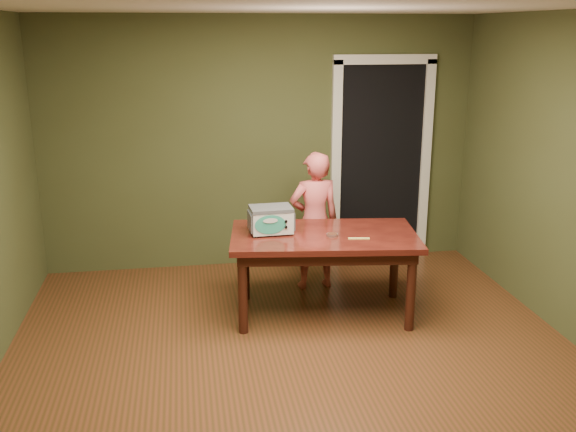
% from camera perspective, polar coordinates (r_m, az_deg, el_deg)
% --- Properties ---
extents(floor, '(5.00, 5.00, 0.00)m').
position_cam_1_polar(floor, '(4.81, 1.50, -14.33)').
color(floor, brown).
rests_on(floor, ground).
extents(room_shell, '(4.52, 5.02, 2.61)m').
position_cam_1_polar(room_shell, '(4.21, 1.67, 6.11)').
color(room_shell, '#404826').
rests_on(room_shell, ground).
extents(doorway, '(1.10, 0.66, 2.25)m').
position_cam_1_polar(doorway, '(7.29, 7.54, 5.13)').
color(doorway, black).
rests_on(doorway, ground).
extents(dining_table, '(1.70, 1.09, 0.75)m').
position_cam_1_polar(dining_table, '(5.58, 3.21, -2.55)').
color(dining_table, '#35100C').
rests_on(dining_table, floor).
extents(toy_oven, '(0.39, 0.28, 0.23)m').
position_cam_1_polar(toy_oven, '(5.52, -1.52, -0.26)').
color(toy_oven, '#4C4F54').
rests_on(toy_oven, dining_table).
extents(baking_pan, '(0.10, 0.10, 0.02)m').
position_cam_1_polar(baking_pan, '(5.49, 3.95, -1.67)').
color(baking_pan, silver).
rests_on(baking_pan, dining_table).
extents(spatula, '(0.18, 0.05, 0.01)m').
position_cam_1_polar(spatula, '(5.44, 6.32, -1.99)').
color(spatula, '#FFF16E').
rests_on(spatula, dining_table).
extents(child, '(0.52, 0.36, 1.35)m').
position_cam_1_polar(child, '(6.18, 2.36, -0.43)').
color(child, '#DB5A5A').
rests_on(child, floor).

